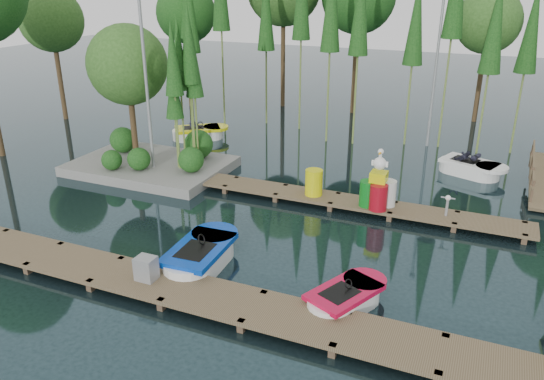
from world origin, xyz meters
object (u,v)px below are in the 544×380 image
at_px(island, 143,92).
at_px(drum_cluster, 378,190).
at_px(boat_red, 345,299).
at_px(boat_yellow_far, 199,133).
at_px(utility_cabinet, 146,268).
at_px(boat_blue, 201,256).
at_px(yellow_barrel, 314,182).

xyz_separation_m(island, drum_cluster, (9.84, -0.94, -2.29)).
distance_m(boat_red, boat_yellow_far, 15.32).
xyz_separation_m(boat_red, drum_cluster, (-0.51, 5.62, 0.66)).
relative_size(boat_red, utility_cabinet, 4.24).
distance_m(boat_blue, yellow_barrel, 5.63).
height_order(island, boat_red, island).
xyz_separation_m(island, yellow_barrel, (7.54, -0.79, -2.42)).
height_order(island, utility_cabinet, island).
height_order(boat_red, yellow_barrel, yellow_barrel).
relative_size(utility_cabinet, yellow_barrel, 0.67).
bearing_deg(boat_red, boat_blue, -159.89).
relative_size(boat_blue, boat_yellow_far, 1.02).
height_order(boat_blue, boat_yellow_far, boat_yellow_far).
bearing_deg(utility_cabinet, boat_blue, 67.47).
bearing_deg(island, drum_cluster, -5.48).
relative_size(boat_red, yellow_barrel, 2.83).
bearing_deg(boat_blue, boat_yellow_far, 117.83).
bearing_deg(boat_yellow_far, boat_blue, -75.85).
bearing_deg(boat_blue, utility_cabinet, -115.42).
height_order(island, drum_cluster, island).
distance_m(island, yellow_barrel, 7.96).
bearing_deg(drum_cluster, yellow_barrel, 176.18).
height_order(island, boat_blue, island).
bearing_deg(utility_cabinet, island, 125.05).
distance_m(boat_yellow_far, utility_cabinet, 13.55).
bearing_deg(yellow_barrel, boat_yellow_far, 145.85).
relative_size(boat_blue, yellow_barrel, 3.29).
xyz_separation_m(yellow_barrel, drum_cluster, (2.30, -0.15, 0.13)).
distance_m(island, boat_blue, 9.19).
relative_size(boat_blue, drum_cluster, 1.51).
bearing_deg(yellow_barrel, drum_cluster, -3.82).
height_order(boat_blue, boat_red, boat_blue).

